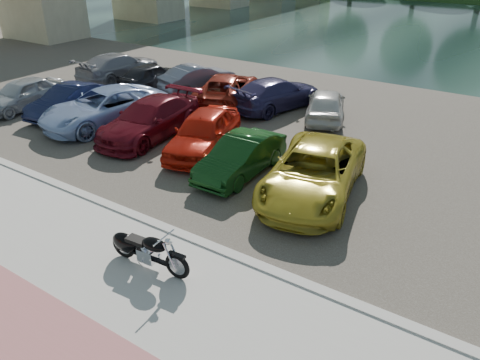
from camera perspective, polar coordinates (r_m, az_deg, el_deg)
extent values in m
plane|color=#595447|center=(11.55, -12.15, -12.12)|extent=(200.00, 200.00, 0.00)
cube|color=#B7B5AD|center=(11.04, -15.91, -14.50)|extent=(60.00, 6.00, 0.10)
cube|color=#A9605F|center=(10.42, -22.35, -18.41)|extent=(60.00, 2.00, 0.01)
cube|color=#B7B5AD|center=(12.66, -5.81, -7.25)|extent=(60.00, 0.30, 0.14)
cube|color=#413C35|center=(19.61, 10.94, 5.30)|extent=(60.00, 18.00, 0.04)
cube|color=#192E2C|center=(46.98, 25.91, 15.96)|extent=(120.00, 40.00, 0.00)
torus|color=black|center=(11.17, -7.64, -10.35)|extent=(0.69, 0.17, 0.68)
torus|color=black|center=(12.08, -14.00, -7.77)|extent=(0.69, 0.17, 0.68)
cylinder|color=#B2B2B7|center=(11.17, -7.64, -10.35)|extent=(0.46, 0.09, 0.46)
cylinder|color=#B2B2B7|center=(12.08, -14.00, -7.77)|extent=(0.46, 0.09, 0.46)
cylinder|color=silver|center=(11.00, -8.65, -9.13)|extent=(0.33, 0.07, 0.63)
cylinder|color=silver|center=(11.13, -8.02, -8.61)|extent=(0.33, 0.07, 0.63)
cylinder|color=silver|center=(10.94, -9.26, -6.93)|extent=(0.09, 0.75, 0.04)
sphere|color=silver|center=(10.93, -8.81, -7.43)|extent=(0.17, 0.17, 0.16)
sphere|color=silver|center=(10.90, -8.52, -7.54)|extent=(0.12, 0.12, 0.11)
cube|color=black|center=(10.99, -7.74, -9.07)|extent=(0.46, 0.17, 0.06)
cube|color=black|center=(11.64, -10.93, -9.26)|extent=(1.20, 0.18, 0.08)
cube|color=silver|center=(11.63, -11.15, -8.90)|extent=(0.47, 0.35, 0.34)
cylinder|color=silver|center=(11.46, -10.85, -8.26)|extent=(0.26, 0.20, 0.27)
cylinder|color=silver|center=(11.57, -11.63, -7.95)|extent=(0.26, 0.20, 0.27)
ellipsoid|color=black|center=(11.29, -10.42, -7.76)|extent=(0.70, 0.41, 0.32)
cube|color=black|center=(11.62, -12.43, -7.20)|extent=(0.57, 0.32, 0.10)
ellipsoid|color=black|center=(11.99, -13.88, -7.37)|extent=(0.75, 0.39, 0.50)
cube|color=black|center=(12.06, -14.02, -7.57)|extent=(0.41, 0.21, 0.30)
cylinder|color=silver|center=(11.97, -11.72, -8.57)|extent=(1.10, 0.17, 0.09)
cylinder|color=silver|center=(11.92, -11.76, -8.26)|extent=(1.10, 0.17, 0.09)
cylinder|color=#B2B2B7|center=(11.71, -12.00, -10.06)|extent=(0.03, 0.14, 0.22)
imported|color=#A7ADB2|center=(24.46, -25.00, 9.48)|extent=(1.85, 4.22, 1.41)
imported|color=#111736|center=(22.74, -20.18, 9.05)|extent=(1.78, 4.18, 1.34)
imported|color=#99B2DE|center=(20.99, -16.18, 8.49)|extent=(3.58, 5.93, 1.54)
imported|color=#600D18|center=(19.24, -10.95, 7.31)|extent=(2.46, 5.28, 1.49)
imported|color=red|center=(17.53, -4.46, 5.82)|extent=(3.02, 4.86, 1.54)
imported|color=#0F3812|center=(15.75, 0.12, 2.88)|extent=(1.44, 4.00, 1.31)
imported|color=gold|center=(14.60, 8.94, 0.92)|extent=(3.60, 5.91, 1.53)
imported|color=gray|center=(27.98, -14.52, 13.25)|extent=(2.30, 5.25, 1.50)
imported|color=black|center=(26.02, -10.74, 12.41)|extent=(1.81, 4.00, 1.33)
imported|color=slate|center=(25.11, -5.14, 12.27)|extent=(2.54, 4.40, 1.37)
imported|color=maroon|center=(23.17, -1.58, 11.13)|extent=(3.89, 5.56, 1.41)
imported|color=#312C55|center=(22.32, 4.43, 10.47)|extent=(3.19, 5.33, 1.45)
imported|color=silver|center=(21.21, 10.42, 9.08)|extent=(2.98, 4.34, 1.37)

